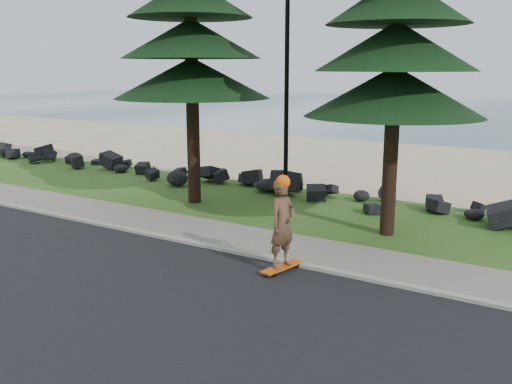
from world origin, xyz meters
The scene contains 8 objects.
ground centered at (0.00, 0.00, 0.00)m, with size 160.00×160.00×0.00m, color #2E561B.
road centered at (0.00, -4.50, 0.01)m, with size 160.00×7.00×0.02m, color black.
kerb centered at (0.00, -0.90, 0.05)m, with size 160.00×0.20×0.10m, color #9E9A8E.
sidewalk centered at (0.00, 0.20, 0.04)m, with size 160.00×2.00×0.08m, color slate.
beach_sand centered at (0.00, 14.50, 0.01)m, with size 160.00×15.00×0.01m, color tan.
seawall_boulders centered at (0.00, 5.60, 0.00)m, with size 60.00×2.40×1.10m, color black, non-canonical shape.
lamp_post centered at (0.00, 3.20, 4.13)m, with size 0.25×0.14×8.14m.
skateboarder centered at (2.50, -1.40, 1.13)m, with size 0.61×1.24×2.25m.
Camera 1 is at (8.59, -12.21, 4.61)m, focal length 40.00 mm.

